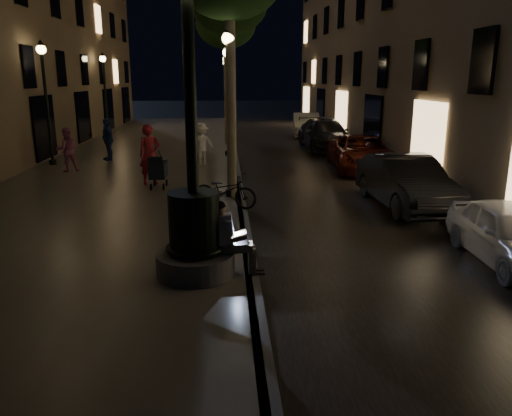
{
  "coord_description": "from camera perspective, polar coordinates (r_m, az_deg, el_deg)",
  "views": [
    {
      "loc": [
        -0.44,
        -6.42,
        3.62
      ],
      "look_at": [
        0.15,
        3.0,
        1.14
      ],
      "focal_mm": 35.0,
      "sensor_mm": 36.0,
      "label": 1
    }
  ],
  "objects": [
    {
      "name": "lamp_curb_b",
      "position": [
        22.42,
        -3.31,
        13.71
      ],
      "size": [
        0.36,
        0.36,
        4.81
      ],
      "color": "black",
      "rests_on": "promenade"
    },
    {
      "name": "car_third",
      "position": [
        20.38,
        12.04,
        6.13
      ],
      "size": [
        2.66,
        5.13,
        1.38
      ],
      "primitive_type": "imported",
      "rotation": [
        0.0,
        0.0,
        -0.08
      ],
      "color": "maroon",
      "rests_on": "ground"
    },
    {
      "name": "lamp_curb_d",
      "position": [
        38.42,
        -3.47,
        14.12
      ],
      "size": [
        0.36,
        0.36,
        4.81
      ],
      "color": "black",
      "rests_on": "promenade"
    },
    {
      "name": "tree_third",
      "position": [
        26.54,
        -3.46,
        20.14
      ],
      "size": [
        3.0,
        3.0,
        7.2
      ],
      "color": "#6B604C",
      "rests_on": "promenade"
    },
    {
      "name": "curb_strip",
      "position": [
        21.71,
        -2.37,
        5.38
      ],
      "size": [
        0.25,
        45.0,
        0.2
      ],
      "primitive_type": "cube",
      "color": "#59595B",
      "rests_on": "ground"
    },
    {
      "name": "car_fifth",
      "position": [
        31.56,
        5.73,
        9.41
      ],
      "size": [
        2.02,
        4.63,
        1.48
      ],
      "primitive_type": "imported",
      "rotation": [
        0.0,
        0.0,
        -0.1
      ],
      "color": "#A6A4A0",
      "rests_on": "ground"
    },
    {
      "name": "ground",
      "position": [
        21.73,
        -2.37,
        5.12
      ],
      "size": [
        120.0,
        120.0,
        0.0
      ],
      "primitive_type": "plane",
      "color": "black",
      "rests_on": "ground"
    },
    {
      "name": "car_rear",
      "position": [
        26.14,
        7.89,
        8.31
      ],
      "size": [
        2.33,
        5.35,
        1.53
      ],
      "primitive_type": "imported",
      "rotation": [
        0.0,
        0.0,
        0.03
      ],
      "color": "#2E2D32",
      "rests_on": "ground"
    },
    {
      "name": "tree_far",
      "position": [
        32.54,
        -3.37,
        19.65
      ],
      "size": [
        3.0,
        3.0,
        7.5
      ],
      "color": "#6B604C",
      "rests_on": "promenade"
    },
    {
      "name": "lamp_left_b",
      "position": [
        21.58,
        -22.97,
        12.57
      ],
      "size": [
        0.36,
        0.36,
        4.81
      ],
      "color": "black",
      "rests_on": "promenade"
    },
    {
      "name": "stroller",
      "position": [
        16.03,
        -11.11,
        4.28
      ],
      "size": [
        0.52,
        1.16,
        1.18
      ],
      "rotation": [
        0.0,
        0.0,
        -0.04
      ],
      "color": "black",
      "rests_on": "promenade"
    },
    {
      "name": "pedestrian_blue",
      "position": [
        22.12,
        -16.61,
        7.53
      ],
      "size": [
        0.94,
        1.1,
        1.77
      ],
      "primitive_type": "imported",
      "rotation": [
        0.0,
        0.0,
        5.31
      ],
      "color": "navy",
      "rests_on": "promenade"
    },
    {
      "name": "tree_second",
      "position": [
        20.6,
        -3.1,
        22.27
      ],
      "size": [
        3.0,
        3.0,
        7.4
      ],
      "color": "#6B604C",
      "rests_on": "promenade"
    },
    {
      "name": "bicycle",
      "position": [
        13.43,
        -3.57,
        2.0
      ],
      "size": [
        1.89,
        1.24,
        0.94
      ],
      "primitive_type": "imported",
      "rotation": [
        0.0,
        0.0,
        1.2
      ],
      "color": "black",
      "rests_on": "promenade"
    },
    {
      "name": "pedestrian_pink",
      "position": [
        19.91,
        -20.78,
        6.22
      ],
      "size": [
        0.96,
        0.87,
        1.61
      ],
      "primitive_type": "imported",
      "rotation": [
        0.0,
        0.0,
        3.54
      ],
      "color": "#C96A9B",
      "rests_on": "promenade"
    },
    {
      "name": "pedestrian_white",
      "position": [
        20.29,
        -6.24,
        7.29
      ],
      "size": [
        1.23,
        1.01,
        1.66
      ],
      "primitive_type": "imported",
      "rotation": [
        0.0,
        0.0,
        3.57
      ],
      "color": "white",
      "rests_on": "promenade"
    },
    {
      "name": "promenade",
      "position": [
        22.0,
        -12.89,
        5.14
      ],
      "size": [
        8.0,
        45.0,
        0.2
      ],
      "primitive_type": "cube",
      "color": "#646058",
      "rests_on": "ground"
    },
    {
      "name": "seated_man_laptop",
      "position": [
        8.85,
        -3.05,
        -3.14
      ],
      "size": [
        0.97,
        0.33,
        1.34
      ],
      "color": "tan",
      "rests_on": "promenade"
    },
    {
      "name": "pedestrian_red",
      "position": [
        16.69,
        -12.04,
        5.98
      ],
      "size": [
        0.84,
        0.71,
        1.95
      ],
      "primitive_type": "imported",
      "rotation": [
        0.0,
        0.0,
        0.41
      ],
      "color": "#A9212F",
      "rests_on": "promenade"
    },
    {
      "name": "lamp_left_c",
      "position": [
        31.21,
        -16.93,
        13.4
      ],
      "size": [
        0.36,
        0.36,
        4.81
      ],
      "color": "black",
      "rests_on": "promenade"
    },
    {
      "name": "lamp_curb_a",
      "position": [
        14.43,
        -3.09,
        13.17
      ],
      "size": [
        0.36,
        0.36,
        4.81
      ],
      "color": "black",
      "rests_on": "promenade"
    },
    {
      "name": "lamp_curb_c",
      "position": [
        30.42,
        -3.41,
        13.97
      ],
      "size": [
        0.36,
        0.36,
        4.81
      ],
      "color": "black",
      "rests_on": "promenade"
    },
    {
      "name": "fountain_lamppost",
      "position": [
        8.78,
        -7.08,
        -1.32
      ],
      "size": [
        1.4,
        1.4,
        5.21
      ],
      "color": "#59595B",
      "rests_on": "promenade"
    },
    {
      "name": "cobble_lane",
      "position": [
        21.99,
        5.5,
        5.21
      ],
      "size": [
        6.0,
        45.0,
        0.02
      ],
      "primitive_type": "cube",
      "color": "black",
      "rests_on": "ground"
    },
    {
      "name": "car_second",
      "position": [
        14.79,
        16.74,
        2.86
      ],
      "size": [
        1.8,
        4.56,
        1.48
      ],
      "primitive_type": "imported",
      "rotation": [
        0.0,
        0.0,
        0.05
      ],
      "color": "black",
      "rests_on": "ground"
    },
    {
      "name": "car_front",
      "position": [
        11.13,
        27.1,
        -2.64
      ],
      "size": [
        1.59,
        3.63,
        1.22
      ],
      "primitive_type": "imported",
      "rotation": [
        0.0,
        0.0,
        -0.04
      ],
      "color": "#AFB1B7",
      "rests_on": "ground"
    }
  ]
}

